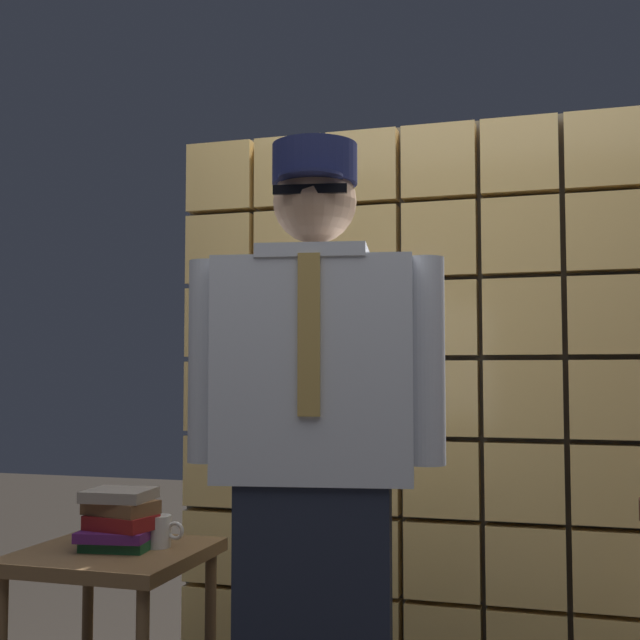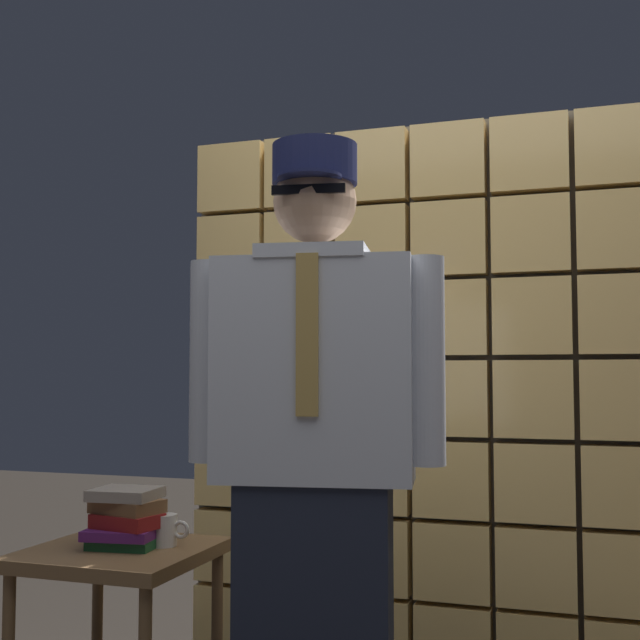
% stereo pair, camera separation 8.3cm
% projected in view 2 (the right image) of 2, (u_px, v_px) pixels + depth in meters
% --- Properties ---
extents(glass_block_wall, '(2.06, 0.10, 2.06)m').
position_uv_depth(glass_block_wall, '(451.00, 398.00, 2.98)').
color(glass_block_wall, '#F2C672').
rests_on(glass_block_wall, ground).
extents(standing_person, '(0.68, 0.33, 1.70)m').
position_uv_depth(standing_person, '(315.00, 454.00, 2.13)').
color(standing_person, '#1E2333').
rests_on(standing_person, ground).
extents(side_table, '(0.52, 0.52, 0.57)m').
position_uv_depth(side_table, '(119.00, 574.00, 2.47)').
color(side_table, brown).
rests_on(side_table, ground).
extents(book_stack, '(0.23, 0.21, 0.17)m').
position_uv_depth(book_stack, '(126.00, 518.00, 2.48)').
color(book_stack, '#1E592D').
rests_on(book_stack, side_table).
extents(coffee_mug, '(0.13, 0.08, 0.09)m').
position_uv_depth(coffee_mug, '(165.00, 530.00, 2.50)').
color(coffee_mug, silver).
rests_on(coffee_mug, side_table).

